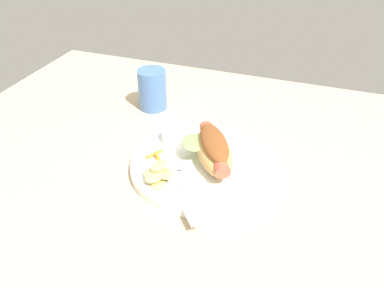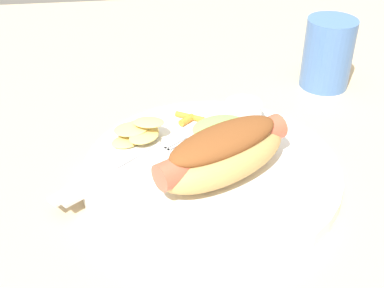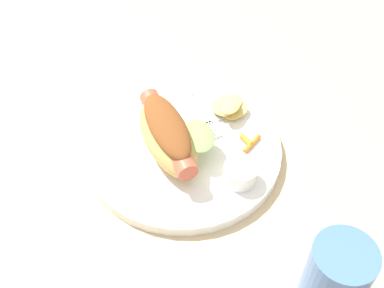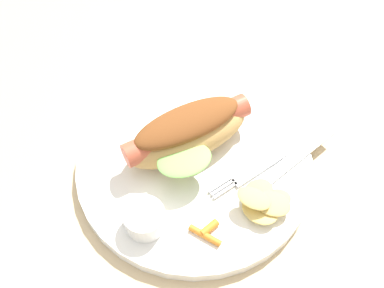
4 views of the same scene
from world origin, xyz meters
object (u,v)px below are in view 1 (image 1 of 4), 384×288
Objects in this scene: plate at (202,166)px; fork at (188,190)px; knife at (180,197)px; carrot_garnish at (155,155)px; sauce_ramekin at (173,135)px; chips_pile at (158,174)px; drinking_cup at (152,89)px; hot_dog at (213,149)px.

plate is 1.95× the size of fork.
fork and knife have the same top height.
carrot_garnish is (-9.07, -1.06, 1.17)cm from plate.
sauce_ramekin is (-8.08, 5.36, 2.07)cm from plate.
plate is at bearing -33.82° from fork.
carrot_garnish is (-0.99, -6.42, -0.90)cm from sauce_ramekin.
plate is at bearing 50.64° from chips_pile.
drinking_cup is (-13.01, 26.43, 2.17)cm from chips_pile.
sauce_ramekin is 0.45× the size of drinking_cup.
knife is at bearing 139.92° from hot_dog.
sauce_ramekin reaches higher than knife.
carrot_garnish is at bearing 71.97° from hot_dog.
hot_dog is 2.34× the size of chips_pile.
hot_dog is at bearing -51.84° from knife.
carrot_garnish is at bearing 1.71° from knife.
fork is at bearing -38.00° from carrot_garnish.
fork is (-1.52, -9.54, -2.75)cm from hot_dog.
knife is 2.04× the size of chips_pile.
sauce_ramekin reaches higher than plate.
sauce_ramekin is 6.55cm from carrot_garnish.
drinking_cup is at bearing 134.26° from plate.
fork is 2.20cm from knife.
drinking_cup is (-20.72, 18.22, 0.28)cm from hot_dog.
plate is 7.80× the size of carrot_garnish.
chips_pile is at bearing -63.79° from drinking_cup.
fork is at bearing -59.69° from knife.
knife is at bearing -91.86° from plate.
hot_dog is at bearing -45.34° from fork.
fork is (8.44, -13.79, -1.07)cm from sauce_ramekin.
fork is at bearing -58.51° from sauce_ramekin.
chips_pile is (-5.48, 3.41, 0.88)cm from knife.
drinking_cup is (-9.77, 20.39, 2.85)cm from carrot_garnish.
drinking_cup is at bearing -1.62° from fork.
carrot_garnish is 22.79cm from drinking_cup.
hot_dog is 10.96cm from sauce_ramekin.
sauce_ramekin reaches higher than carrot_garnish.
chips_pile is (-5.82, -7.10, 1.86)cm from plate.
sauce_ramekin is at bearing 146.46° from plate.
carrot_garnish is (-9.43, 7.37, 0.17)cm from fork.
knife reaches higher than plate.
fork is 0.99× the size of knife.
hot_dog is 1.14× the size of knife.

